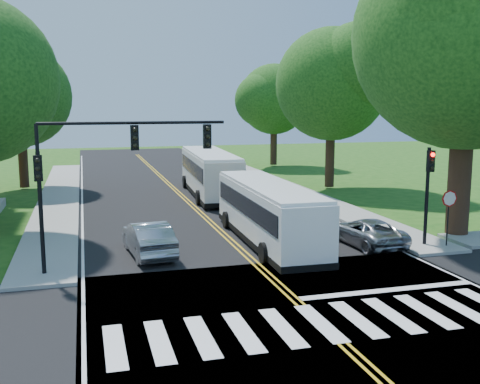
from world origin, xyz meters
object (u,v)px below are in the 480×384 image
object	(u,v)px
bus_lead	(268,212)
suv	(366,232)
dark_sedan	(290,199)
bus_follow	(210,172)
hatchback	(148,239)
signal_ne	(428,183)
signal_nw	(104,160)

from	to	relation	value
bus_lead	suv	xyz separation A→B (m)	(4.23, -1.68, -0.86)
dark_sedan	bus_follow	bearing A→B (deg)	-56.80
bus_follow	hatchback	distance (m)	16.05
signal_ne	bus_lead	world-z (taller)	signal_ne
suv	dark_sedan	bearing A→B (deg)	-93.17
bus_lead	dark_sedan	bearing A→B (deg)	-116.35
signal_ne	hatchback	size ratio (longest dim) A/B	0.98
signal_nw	suv	bearing A→B (deg)	5.47
signal_ne	signal_nw	bearing A→B (deg)	-179.95
signal_ne	dark_sedan	xyz separation A→B (m)	(-2.48, 10.67, -2.36)
signal_nw	hatchback	world-z (taller)	signal_nw
bus_lead	signal_nw	bearing A→B (deg)	21.80
signal_ne	bus_lead	size ratio (longest dim) A/B	0.40
signal_nw	bus_lead	size ratio (longest dim) A/B	0.66
signal_ne	hatchback	distance (m)	12.62
hatchback	dark_sedan	size ratio (longest dim) A/B	1.10
bus_lead	hatchback	distance (m)	5.76
hatchback	signal_nw	bearing A→B (deg)	43.01
bus_lead	hatchback	xyz separation A→B (m)	(-5.66, -0.76, -0.74)
bus_follow	dark_sedan	size ratio (longest dim) A/B	2.98
signal_ne	bus_lead	distance (m)	7.32
signal_nw	bus_follow	world-z (taller)	signal_nw
signal_ne	suv	distance (m)	3.51
bus_follow	hatchback	xyz separation A→B (m)	(-6.02, -14.85, -0.89)
bus_follow	suv	bearing A→B (deg)	107.21
suv	hatchback	bearing A→B (deg)	-9.12
hatchback	suv	size ratio (longest dim) A/B	1.00
hatchback	dark_sedan	xyz separation A→B (m)	(9.77, 8.65, -0.15)
bus_follow	hatchback	bearing A→B (deg)	71.38
signal_ne	bus_lead	xyz separation A→B (m)	(-6.60, 2.79, -1.48)
signal_nw	bus_follow	xyz separation A→B (m)	(7.82, 16.89, -2.73)
hatchback	suv	world-z (taller)	hatchback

